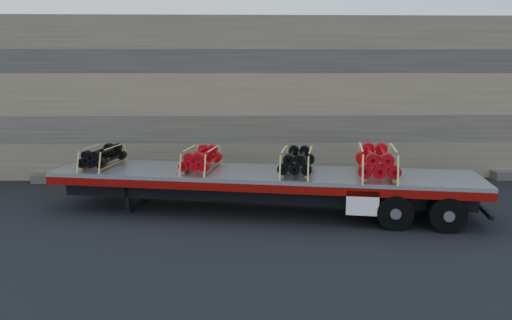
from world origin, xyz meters
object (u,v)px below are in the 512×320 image
at_px(bundle_front, 103,157).
at_px(bundle_midfront, 201,159).
at_px(bundle_rear, 377,162).
at_px(trailer, 262,192).
at_px(bundle_midrear, 297,162).

height_order(bundle_front, bundle_midfront, bundle_midfront).
xyz_separation_m(bundle_midfront, bundle_rear, (5.71, -1.09, 0.09)).
distance_m(bundle_midfront, bundle_rear, 5.82).
xyz_separation_m(trailer, bundle_midrear, (1.14, -0.22, 1.08)).
distance_m(bundle_front, bundle_rear, 9.39).
distance_m(bundle_midrear, bundle_rear, 2.57).
distance_m(trailer, bundle_front, 5.76).
xyz_separation_m(trailer, bundle_midfront, (-2.05, 0.39, 1.06)).
relative_size(bundle_midrear, bundle_rear, 0.85).
bearing_deg(bundle_midfront, bundle_midrear, 0.00).
height_order(bundle_front, bundle_rear, bundle_rear).
bearing_deg(bundle_front, bundle_rear, 0.00).
xyz_separation_m(bundle_midfront, bundle_midrear, (3.19, -0.61, 0.02)).
bearing_deg(bundle_rear, bundle_front, 180.00).
xyz_separation_m(bundle_front, bundle_midfront, (3.51, -0.67, 0.02)).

